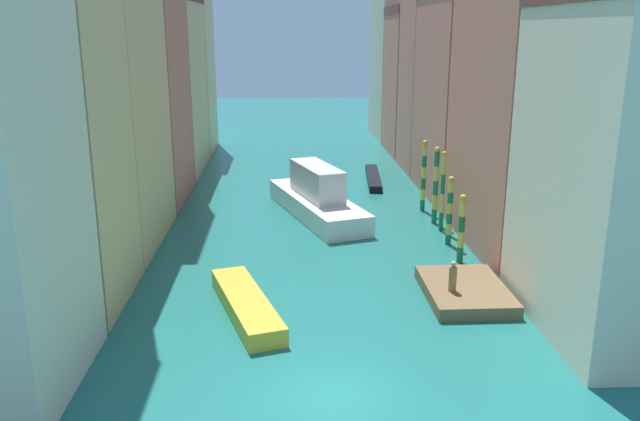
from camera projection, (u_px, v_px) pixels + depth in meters
ground_plane at (308, 208)px, 46.02m from camera, size 154.00×154.00×0.00m
building_left_1 at (31, 65)px, 27.36m from camera, size 6.61×7.26×21.55m
building_left_2 at (97, 120)px, 36.82m from camera, size 6.61×10.59×14.57m
building_left_3 at (133, 53)px, 45.78m from camera, size 6.61×9.68×21.25m
building_left_4 at (163, 84)px, 56.76m from camera, size 6.61×11.25×15.22m
building_left_5 at (179, 58)px, 65.74m from camera, size 6.61×7.98×19.00m
building_right_0 at (630, 170)px, 25.91m from camera, size 6.61×9.96×13.60m
building_right_1 at (535, 70)px, 35.61m from camera, size 6.61×12.08×20.21m
building_right_2 at (472, 96)px, 47.77m from camera, size 6.61×11.51×15.00m
building_right_3 at (444, 42)px, 55.93m from camera, size 6.61×7.53×22.34m
building_right_4 at (421, 81)px, 65.38m from camera, size 6.61×9.23×14.52m
building_right_5 at (403, 63)px, 75.04m from camera, size 6.61×11.46×16.92m
waterfront_dock at (465, 291)px, 30.62m from camera, size 3.73×5.44×0.61m
person_on_dock at (453, 277)px, 29.69m from camera, size 0.36×0.36×1.44m
mooring_pole_0 at (461, 228)px, 34.76m from camera, size 0.38×0.38×3.83m
mooring_pole_1 at (450, 210)px, 37.68m from camera, size 0.37×0.37×4.12m
mooring_pole_2 at (443, 191)px, 40.14m from camera, size 0.29×0.29×5.09m
mooring_pole_3 at (436, 185)px, 41.72m from camera, size 0.36×0.36×5.08m
mooring_pole_4 at (424, 175)px, 44.67m from camera, size 0.35×0.35×4.99m
vaporetto_white at (317, 198)px, 43.86m from camera, size 6.61×12.24×3.49m
gondola_black at (373, 178)px, 54.17m from camera, size 1.73×8.72×0.55m
motorboat_0 at (246, 305)px, 28.87m from camera, size 3.78×7.75×0.81m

